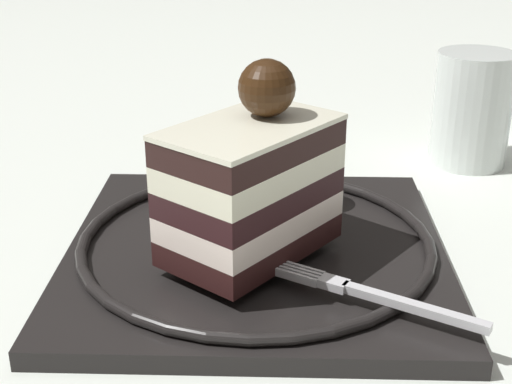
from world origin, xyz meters
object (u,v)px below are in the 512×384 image
(cake_slice, at_px, (252,180))
(dessert_plate, at_px, (256,249))
(drink_glass_far, at_px, (471,115))
(fork, at_px, (368,294))
(whipped_cream_dollop, at_px, (311,177))

(cake_slice, bearing_deg, dessert_plate, 175.26)
(cake_slice, xyz_separation_m, drink_glass_far, (-0.21, 0.17, -0.02))
(dessert_plate, bearing_deg, drink_glass_far, 138.91)
(cake_slice, height_order, fork, cake_slice)
(drink_glass_far, bearing_deg, fork, -21.16)
(fork, bearing_deg, drink_glass_far, 158.84)
(cake_slice, distance_m, whipped_cream_dollop, 0.09)
(dessert_plate, bearing_deg, cake_slice, -4.74)
(whipped_cream_dollop, bearing_deg, cake_slice, -23.96)
(dessert_plate, height_order, drink_glass_far, drink_glass_far)
(fork, bearing_deg, whipped_cream_dollop, -166.62)
(dessert_plate, bearing_deg, whipped_cream_dollop, 152.24)
(dessert_plate, relative_size, cake_slice, 2.03)
(dessert_plate, xyz_separation_m, drink_glass_far, (-0.19, 0.17, 0.03))
(cake_slice, xyz_separation_m, whipped_cream_dollop, (-0.08, 0.04, -0.03))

